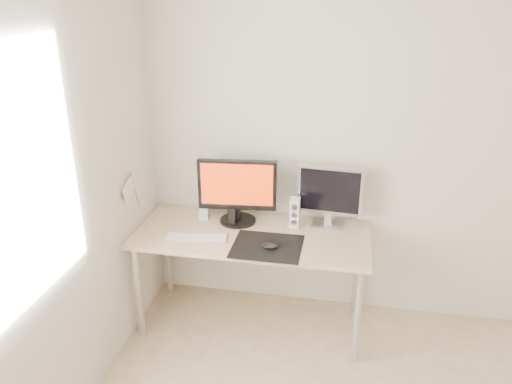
{
  "coord_description": "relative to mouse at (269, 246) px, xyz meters",
  "views": [
    {
      "loc": [
        -0.33,
        -1.61,
        2.28
      ],
      "look_at": [
        -0.91,
        1.44,
        1.01
      ],
      "focal_mm": 35.0,
      "sensor_mm": 36.0,
      "label": 1
    }
  ],
  "objects": [
    {
      "name": "desk",
      "position": [
        -0.16,
        0.2,
        -0.1
      ],
      "size": [
        1.6,
        0.7,
        0.73
      ],
      "color": "#D1B587",
      "rests_on": "ground"
    },
    {
      "name": "pennant",
      "position": [
        -0.94,
        0.06,
        0.3
      ],
      "size": [
        0.01,
        0.23,
        0.29
      ],
      "color": "#A57F54",
      "rests_on": "wall_left"
    },
    {
      "name": "speaker_left",
      "position": [
        -0.54,
        0.37,
        0.09
      ],
      "size": [
        0.07,
        0.08,
        0.21
      ],
      "color": "silver",
      "rests_on": "desk"
    },
    {
      "name": "mouse",
      "position": [
        0.0,
        0.0,
        0.0
      ],
      "size": [
        0.1,
        0.06,
        0.04
      ],
      "primitive_type": "ellipsoid",
      "color": "black",
      "rests_on": "mousepad"
    },
    {
      "name": "wall_back",
      "position": [
        0.77,
        0.57,
        0.5
      ],
      "size": [
        3.5,
        0.0,
        3.5
      ],
      "primitive_type": "plane",
      "rotation": [
        1.57,
        0.0,
        0.0
      ],
      "color": "white",
      "rests_on": "ground"
    },
    {
      "name": "main_monitor",
      "position": [
        -0.29,
        0.35,
        0.23
      ],
      "size": [
        0.55,
        0.28,
        0.47
      ],
      "color": "black",
      "rests_on": "desk"
    },
    {
      "name": "phone_dock",
      "position": [
        -0.32,
        0.3,
        0.02
      ],
      "size": [
        0.07,
        0.06,
        0.12
      ],
      "color": "black",
      "rests_on": "desk"
    },
    {
      "name": "speaker_right",
      "position": [
        0.12,
        0.36,
        0.09
      ],
      "size": [
        0.07,
        0.08,
        0.21
      ],
      "color": "white",
      "rests_on": "desk"
    },
    {
      "name": "keyboard",
      "position": [
        -0.5,
        0.05,
        -0.01
      ],
      "size": [
        0.43,
        0.17,
        0.02
      ],
      "color": "#BCBCBF",
      "rests_on": "desk"
    },
    {
      "name": "second_monitor",
      "position": [
        0.35,
        0.43,
        0.22
      ],
      "size": [
        0.45,
        0.18,
        0.43
      ],
      "color": "#B1B1B3",
      "rests_on": "desk"
    },
    {
      "name": "mousepad",
      "position": [
        -0.02,
        0.03,
        -0.02
      ],
      "size": [
        0.45,
        0.4,
        0.0
      ],
      "primitive_type": "cube",
      "color": "black",
      "rests_on": "desk"
    }
  ]
}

